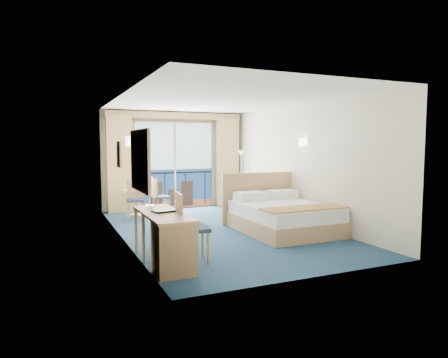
% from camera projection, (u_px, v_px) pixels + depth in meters
% --- Properties ---
extents(floor, '(6.50, 6.50, 0.00)m').
position_uv_depth(floor, '(220.00, 230.00, 8.38)').
color(floor, navy).
rests_on(floor, ground).
extents(room_walls, '(4.04, 6.54, 2.72)m').
position_uv_depth(room_walls, '(220.00, 145.00, 8.22)').
color(room_walls, '#EDE5CD').
rests_on(room_walls, ground).
extents(balcony_door, '(2.36, 0.03, 2.52)m').
position_uv_depth(balcony_door, '(175.00, 168.00, 11.21)').
color(balcony_door, navy).
rests_on(balcony_door, room_walls).
extents(curtain_left, '(0.65, 0.22, 2.55)m').
position_uv_depth(curtain_left, '(119.00, 164.00, 10.44)').
color(curtain_left, '#D3B874').
rests_on(curtain_left, room_walls).
extents(curtain_right, '(0.65, 0.22, 2.55)m').
position_uv_depth(curtain_right, '(227.00, 162.00, 11.69)').
color(curtain_right, '#D3B874').
rests_on(curtain_right, room_walls).
extents(pelmet, '(3.80, 0.25, 0.18)m').
position_uv_depth(pelmet, '(176.00, 116.00, 10.98)').
color(pelmet, tan).
rests_on(pelmet, room_walls).
extents(mirror, '(0.05, 1.25, 0.95)m').
position_uv_depth(mirror, '(140.00, 161.00, 6.08)').
color(mirror, tan).
rests_on(mirror, room_walls).
extents(wall_print, '(0.04, 0.42, 0.52)m').
position_uv_depth(wall_print, '(119.00, 154.00, 7.85)').
color(wall_print, tan).
rests_on(wall_print, room_walls).
extents(sconce_left, '(0.18, 0.18, 0.18)m').
position_uv_depth(sconce_left, '(131.00, 141.00, 6.89)').
color(sconce_left, '#FFE0B2').
rests_on(sconce_left, room_walls).
extents(sconce_right, '(0.18, 0.18, 0.18)m').
position_uv_depth(sconce_right, '(303.00, 142.00, 8.86)').
color(sconce_right, '#FFE0B2').
rests_on(sconce_right, room_walls).
extents(bed, '(1.83, 2.18, 1.15)m').
position_uv_depth(bed, '(282.00, 216.00, 8.26)').
color(bed, tan).
rests_on(bed, ground).
extents(nightstand, '(0.41, 0.39, 0.53)m').
position_uv_depth(nightstand, '(274.00, 207.00, 9.79)').
color(nightstand, '#A28956').
rests_on(nightstand, ground).
extents(phone, '(0.19, 0.16, 0.07)m').
position_uv_depth(phone, '(272.00, 194.00, 9.76)').
color(phone, white).
rests_on(phone, nightstand).
extents(armchair, '(0.97, 0.98, 0.69)m').
position_uv_depth(armchair, '(255.00, 200.00, 10.38)').
color(armchair, '#484D57').
rests_on(armchair, ground).
extents(floor_lamp, '(0.23, 0.23, 1.63)m').
position_uv_depth(floor_lamp, '(241.00, 164.00, 11.43)').
color(floor_lamp, silver).
rests_on(floor_lamp, ground).
extents(desk, '(0.57, 1.66, 0.78)m').
position_uv_depth(desk, '(172.00, 242.00, 5.61)').
color(desk, tan).
rests_on(desk, ground).
extents(desk_chair, '(0.53, 0.52, 1.07)m').
position_uv_depth(desk_chair, '(187.00, 223.00, 6.05)').
color(desk_chair, '#1F2D49').
rests_on(desk_chair, ground).
extents(folder, '(0.35, 0.30, 0.03)m').
position_uv_depth(folder, '(164.00, 211.00, 6.03)').
color(folder, black).
rests_on(folder, desk).
extents(desk_lamp, '(0.13, 0.13, 0.48)m').
position_uv_depth(desk_lamp, '(150.00, 186.00, 6.40)').
color(desk_lamp, silver).
rests_on(desk_lamp, desk).
extents(round_table, '(0.74, 0.74, 0.66)m').
position_uv_depth(round_table, '(137.00, 196.00, 10.07)').
color(round_table, tan).
rests_on(round_table, ground).
extents(table_chair_a, '(0.44, 0.43, 0.91)m').
position_uv_depth(table_chair_a, '(158.00, 194.00, 10.28)').
color(table_chair_a, '#1F2D49').
rests_on(table_chair_a, ground).
extents(table_chair_b, '(0.49, 0.50, 0.95)m').
position_uv_depth(table_chair_b, '(135.00, 197.00, 9.65)').
color(table_chair_b, '#1F2D49').
rests_on(table_chair_b, ground).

